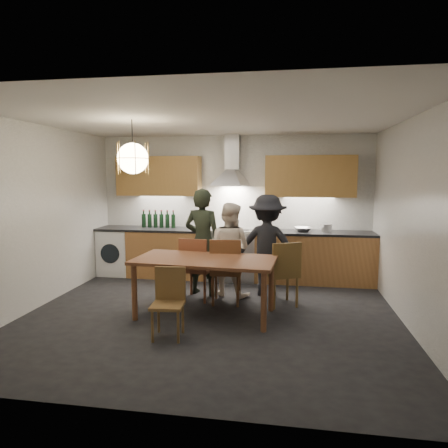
# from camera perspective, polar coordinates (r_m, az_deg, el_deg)

# --- Properties ---
(ground) EXTENTS (5.00, 5.00, 0.00)m
(ground) POSITION_cam_1_polar(r_m,az_deg,el_deg) (5.53, -1.96, -12.92)
(ground) COLOR black
(ground) RESTS_ON ground
(room_shell) EXTENTS (5.02, 4.52, 2.61)m
(room_shell) POSITION_cam_1_polar(r_m,az_deg,el_deg) (5.20, -2.04, 5.03)
(room_shell) COLOR white
(room_shell) RESTS_ON ground
(counter_run) EXTENTS (5.00, 0.62, 0.90)m
(counter_run) POSITION_cam_1_polar(r_m,az_deg,el_deg) (7.26, 1.20, -4.36)
(counter_run) COLOR #BA8047
(counter_run) RESTS_ON ground
(range_stove) EXTENTS (0.90, 0.60, 0.92)m
(range_stove) POSITION_cam_1_polar(r_m,az_deg,el_deg) (7.26, 1.00, -4.42)
(range_stove) COLOR silver
(range_stove) RESTS_ON ground
(wall_fixtures) EXTENTS (4.30, 0.54, 1.10)m
(wall_fixtures) POSITION_cam_1_polar(r_m,az_deg,el_deg) (7.23, 1.17, 6.95)
(wall_fixtures) COLOR tan
(wall_fixtures) RESTS_ON ground
(pendant_lamp) EXTENTS (0.43, 0.43, 0.70)m
(pendant_lamp) POSITION_cam_1_polar(r_m,az_deg,el_deg) (5.39, -12.89, 9.12)
(pendant_lamp) COLOR black
(pendant_lamp) RESTS_ON ground
(dining_table) EXTENTS (1.92, 1.06, 0.78)m
(dining_table) POSITION_cam_1_polar(r_m,az_deg,el_deg) (5.35, -2.75, -5.88)
(dining_table) COLOR brown
(dining_table) RESTS_ON ground
(chair_back_left) EXTENTS (0.49, 0.49, 0.96)m
(chair_back_left) POSITION_cam_1_polar(r_m,az_deg,el_deg) (6.00, -4.10, -5.86)
(chair_back_left) COLOR brown
(chair_back_left) RESTS_ON ground
(chair_back_mid) EXTENTS (0.46, 0.46, 0.98)m
(chair_back_mid) POSITION_cam_1_polar(r_m,az_deg,el_deg) (5.80, 0.29, -6.18)
(chair_back_mid) COLOR brown
(chair_back_mid) RESTS_ON ground
(chair_back_right) EXTENTS (0.56, 0.56, 0.95)m
(chair_back_right) POSITION_cam_1_polar(r_m,az_deg,el_deg) (5.79, 8.53, -6.47)
(chair_back_right) COLOR brown
(chair_back_right) RESTS_ON ground
(chair_front) EXTENTS (0.39, 0.39, 0.81)m
(chair_front) POSITION_cam_1_polar(r_m,az_deg,el_deg) (4.80, -7.87, -10.32)
(chair_front) COLOR brown
(chair_front) RESTS_ON ground
(person_left) EXTENTS (0.69, 0.53, 1.68)m
(person_left) POSITION_cam_1_polar(r_m,az_deg,el_deg) (6.27, -3.04, -2.58)
(person_left) COLOR black
(person_left) RESTS_ON ground
(person_mid) EXTENTS (0.85, 0.75, 1.46)m
(person_mid) POSITION_cam_1_polar(r_m,az_deg,el_deg) (6.24, 0.74, -3.63)
(person_mid) COLOR #F2E2D0
(person_mid) RESTS_ON ground
(person_right) EXTENTS (1.05, 0.64, 1.58)m
(person_right) POSITION_cam_1_polar(r_m,az_deg,el_deg) (6.29, 6.19, -3.02)
(person_right) COLOR black
(person_right) RESTS_ON ground
(mixing_bowl) EXTENTS (0.36, 0.36, 0.08)m
(mixing_bowl) POSITION_cam_1_polar(r_m,az_deg,el_deg) (7.11, 11.22, -0.75)
(mixing_bowl) COLOR silver
(mixing_bowl) RESTS_ON counter_run
(stock_pot) EXTENTS (0.23, 0.23, 0.13)m
(stock_pot) POSITION_cam_1_polar(r_m,az_deg,el_deg) (7.16, 14.44, -0.58)
(stock_pot) COLOR #B8B8BC
(stock_pot) RESTS_ON counter_run
(wine_bottles) EXTENTS (0.66, 0.08, 0.33)m
(wine_bottles) POSITION_cam_1_polar(r_m,az_deg,el_deg) (7.58, -9.35, 0.73)
(wine_bottles) COLOR black
(wine_bottles) RESTS_ON counter_run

